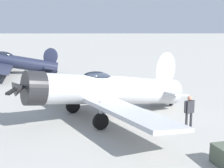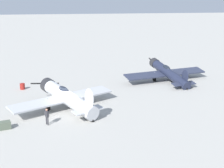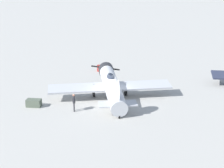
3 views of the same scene
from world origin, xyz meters
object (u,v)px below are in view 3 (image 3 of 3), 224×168
(airplane_foreground, at_px, (111,85))
(fuel_drum, at_px, (100,68))
(equipment_crate, at_px, (34,103))
(ground_crew_mechanic, at_px, (74,101))

(airplane_foreground, distance_m, fuel_drum, 10.98)
(equipment_crate, distance_m, fuel_drum, 14.00)
(fuel_drum, bearing_deg, equipment_crate, -2.86)
(airplane_foreground, height_order, ground_crew_mechanic, airplane_foreground)
(ground_crew_mechanic, relative_size, fuel_drum, 2.04)
(airplane_foreground, bearing_deg, fuel_drum, -0.25)
(airplane_foreground, distance_m, ground_crew_mechanic, 4.60)
(ground_crew_mechanic, distance_m, fuel_drum, 14.02)
(ground_crew_mechanic, bearing_deg, airplane_foreground, -146.40)
(airplane_foreground, bearing_deg, ground_crew_mechanic, 123.68)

